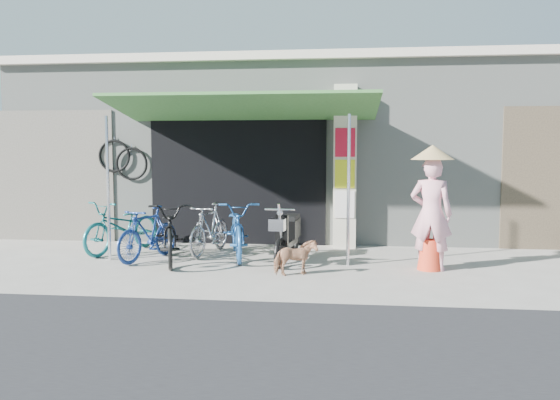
# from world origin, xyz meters

# --- Properties ---
(ground) EXTENTS (80.00, 80.00, 0.00)m
(ground) POSITION_xyz_m (0.00, 0.00, 0.00)
(ground) COLOR #9D978E
(ground) RESTS_ON ground
(bicycle_shop) EXTENTS (12.30, 5.30, 3.66)m
(bicycle_shop) POSITION_xyz_m (-0.00, 5.09, 1.83)
(bicycle_shop) COLOR gray
(bicycle_shop) RESTS_ON ground
(shop_pillar) EXTENTS (0.42, 0.44, 3.00)m
(shop_pillar) POSITION_xyz_m (0.85, 2.45, 1.50)
(shop_pillar) COLOR beige
(shop_pillar) RESTS_ON ground
(awning) EXTENTS (4.60, 1.88, 2.72)m
(awning) POSITION_xyz_m (-0.90, 1.63, 2.51)
(awning) COLOR #33682F
(awning) RESTS_ON ground
(neighbour_left) EXTENTS (2.60, 0.06, 2.60)m
(neighbour_left) POSITION_xyz_m (-5.00, 2.59, 1.30)
(neighbour_left) COLOR #6B665B
(neighbour_left) RESTS_ON ground
(bike_teal) EXTENTS (1.24, 1.87, 0.93)m
(bike_teal) POSITION_xyz_m (-3.06, 1.45, 0.46)
(bike_teal) COLOR #18696C
(bike_teal) RESTS_ON ground
(bike_blue) EXTENTS (0.90, 1.52, 0.88)m
(bike_blue) POSITION_xyz_m (-2.36, 0.82, 0.44)
(bike_blue) COLOR navy
(bike_blue) RESTS_ON ground
(bike_black) EXTENTS (1.21, 1.98, 0.98)m
(bike_black) POSITION_xyz_m (-1.94, 0.69, 0.49)
(bike_black) COLOR black
(bike_black) RESTS_ON ground
(bike_silver) EXTENTS (0.72, 1.54, 0.90)m
(bike_silver) POSITION_xyz_m (-1.48, 1.43, 0.45)
(bike_silver) COLOR #A7A6AB
(bike_silver) RESTS_ON ground
(bike_navy) EXTENTS (1.08, 1.95, 0.97)m
(bike_navy) POSITION_xyz_m (-0.94, 1.20, 0.48)
(bike_navy) COLOR #205496
(bike_navy) RESTS_ON ground
(street_dog) EXTENTS (0.67, 0.51, 0.52)m
(street_dog) POSITION_xyz_m (0.14, -0.04, 0.26)
(street_dog) COLOR #9D7D53
(street_dog) RESTS_ON ground
(moped) EXTENTS (0.47, 1.62, 0.92)m
(moped) POSITION_xyz_m (-0.07, 1.01, 0.42)
(moped) COLOR black
(moped) RESTS_ON ground
(nun) EXTENTS (0.71, 0.64, 1.88)m
(nun) POSITION_xyz_m (2.13, 0.57, 0.92)
(nun) COLOR pink
(nun) RESTS_ON ground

